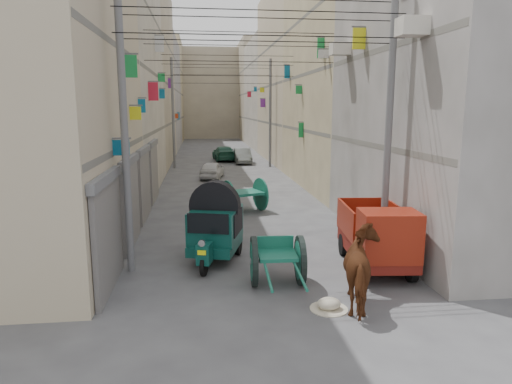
{
  "coord_description": "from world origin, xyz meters",
  "views": [
    {
      "loc": [
        -1.62,
        -6.31,
        4.4
      ],
      "look_at": [
        -0.08,
        6.5,
        2.03
      ],
      "focal_mm": 32.0,
      "sensor_mm": 36.0,
      "label": 1
    }
  ],
  "objects": [
    {
      "name": "building_row_left",
      "position": [
        -8.0,
        34.13,
        6.46
      ],
      "size": [
        8.0,
        62.0,
        14.0
      ],
      "color": "tan",
      "rests_on": "ground"
    },
    {
      "name": "building_row_right",
      "position": [
        8.0,
        34.13,
        6.46
      ],
      "size": [
        8.0,
        62.0,
        14.0
      ],
      "color": "#A09995",
      "rests_on": "ground"
    },
    {
      "name": "end_cap_building",
      "position": [
        0.0,
        66.0,
        6.5
      ],
      "size": [
        22.0,
        10.0,
        13.0
      ],
      "primitive_type": "cube",
      "color": "#AFA489",
      "rests_on": "ground"
    },
    {
      "name": "shutters_left",
      "position": [
        -3.92,
        10.38,
        1.49
      ],
      "size": [
        0.18,
        14.4,
        2.88
      ],
      "color": "#4F4F54",
      "rests_on": "ground"
    },
    {
      "name": "signboards",
      "position": [
        -0.01,
        21.66,
        3.43
      ],
      "size": [
        8.22,
        40.52,
        5.67
      ],
      "color": "yellow",
      "rests_on": "ground"
    },
    {
      "name": "ac_units",
      "position": [
        3.65,
        7.67,
        7.43
      ],
      "size": [
        0.7,
        6.55,
        3.35
      ],
      "color": "beige",
      "rests_on": "ground"
    },
    {
      "name": "utility_poles",
      "position": [
        0.0,
        17.0,
        4.0
      ],
      "size": [
        7.4,
        22.2,
        8.0
      ],
      "color": "slate",
      "rests_on": "ground"
    },
    {
      "name": "overhead_cables",
      "position": [
        0.0,
        14.4,
        6.77
      ],
      "size": [
        7.4,
        22.52,
        1.12
      ],
      "color": "black",
      "rests_on": "ground"
    },
    {
      "name": "auto_rickshaw",
      "position": [
        -1.26,
        6.59,
        1.06
      ],
      "size": [
        1.9,
        2.64,
        1.79
      ],
      "rotation": [
        0.0,
        0.0,
        -0.27
      ],
      "color": "black",
      "rests_on": "ground"
    },
    {
      "name": "tonga_cart",
      "position": [
        0.22,
        4.49,
        0.66
      ],
      "size": [
        1.37,
        2.84,
        1.26
      ],
      "rotation": [
        0.0,
        0.0,
        -0.05
      ],
      "color": "black",
      "rests_on": "ground"
    },
    {
      "name": "mini_truck",
      "position": [
        3.1,
        5.05,
        0.9
      ],
      "size": [
        1.81,
        3.46,
        1.87
      ],
      "rotation": [
        0.0,
        0.0,
        -0.1
      ],
      "color": "black",
      "rests_on": "ground"
    },
    {
      "name": "second_cart",
      "position": [
        0.19,
        12.8,
        0.76
      ],
      "size": [
        2.0,
        1.89,
        1.43
      ],
      "rotation": [
        0.0,
        0.0,
        0.35
      ],
      "color": "#155D48",
      "rests_on": "ground"
    },
    {
      "name": "feed_sack",
      "position": [
        1.13,
        2.94,
        0.13
      ],
      "size": [
        0.53,
        0.42,
        0.26
      ],
      "primitive_type": "ellipsoid",
      "color": "beige",
      "rests_on": "ground"
    },
    {
      "name": "horse",
      "position": [
        1.95,
        3.0,
        0.88
      ],
      "size": [
        1.37,
        2.24,
        1.76
      ],
      "primitive_type": "imported",
      "rotation": [
        0.0,
        0.0,
        2.92
      ],
      "color": "brown",
      "rests_on": "ground"
    },
    {
      "name": "distant_car_white",
      "position": [
        -0.95,
        22.62,
        0.54
      ],
      "size": [
        1.84,
        3.36,
        1.08
      ],
      "primitive_type": "imported",
      "rotation": [
        0.0,
        0.0,
        2.96
      ],
      "color": "silver",
      "rests_on": "ground"
    },
    {
      "name": "distant_car_grey",
      "position": [
        1.72,
        30.51,
        0.6
      ],
      "size": [
        1.29,
        3.64,
        1.2
      ],
      "primitive_type": "imported",
      "rotation": [
        0.0,
        0.0,
        0.01
      ],
      "color": "#595E5A",
      "rests_on": "ground"
    },
    {
      "name": "distant_car_green",
      "position": [
        0.31,
        32.71,
        0.61
      ],
      "size": [
        1.98,
        4.28,
        1.21
      ],
      "primitive_type": "imported",
      "rotation": [
        0.0,
        0.0,
        3.21
      ],
      "color": "#1F5B44",
      "rests_on": "ground"
    }
  ]
}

